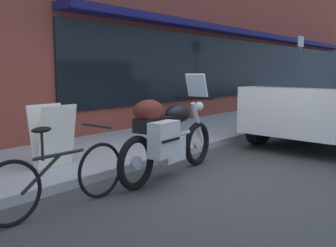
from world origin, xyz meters
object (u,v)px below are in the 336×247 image
object	(u,v)px
sandwich_board_sign	(53,136)
parked_bicycle	(60,177)
parked_minivan	(335,96)
touring_motorcycle	(167,134)
parking_sign_pole	(299,68)

from	to	relation	value
sandwich_board_sign	parked_bicycle	bearing A→B (deg)	-122.41
parked_minivan	touring_motorcycle	bearing A→B (deg)	168.06
touring_motorcycle	parked_minivan	xyz separation A→B (m)	(4.37, -0.93, 0.32)
parked_bicycle	sandwich_board_sign	bearing A→B (deg)	57.59
parked_minivan	parking_sign_pole	bearing A→B (deg)	30.52
touring_motorcycle	sandwich_board_sign	world-z (taller)	touring_motorcycle
parked_minivan	parking_sign_pole	size ratio (longest dim) A/B	1.94
sandwich_board_sign	parking_sign_pole	world-z (taller)	parking_sign_pole
sandwich_board_sign	parking_sign_pole	size ratio (longest dim) A/B	0.36
sandwich_board_sign	parking_sign_pole	bearing A→B (deg)	-1.82
touring_motorcycle	parked_bicycle	bearing A→B (deg)	176.52
parked_bicycle	sandwich_board_sign	distance (m)	1.51
parking_sign_pole	parked_minivan	bearing A→B (deg)	-149.48
touring_motorcycle	parked_minivan	world-z (taller)	parked_minivan
touring_motorcycle	sandwich_board_sign	bearing A→B (deg)	122.08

